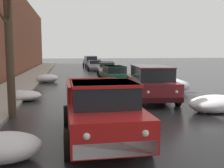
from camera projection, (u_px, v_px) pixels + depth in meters
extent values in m
cube|color=#A8A399|center=(13.00, 89.00, 18.06)|extent=(2.65, 80.00, 0.14)
ellipsoid|color=white|center=(3.00, 147.00, 6.35)|extent=(1.80, 1.29, 0.68)
ellipsoid|color=white|center=(172.00, 86.00, 16.87)|extent=(2.34, 1.30, 0.84)
ellipsoid|color=white|center=(175.00, 88.00, 17.09)|extent=(0.70, 0.58, 0.58)
ellipsoid|color=white|center=(47.00, 78.00, 22.55)|extent=(1.84, 1.42, 0.68)
ellipsoid|color=white|center=(52.00, 79.00, 22.64)|extent=(0.68, 0.57, 0.57)
ellipsoid|color=white|center=(50.00, 80.00, 22.33)|extent=(0.50, 0.42, 0.42)
ellipsoid|color=white|center=(161.00, 83.00, 18.28)|extent=(3.13, 1.20, 0.88)
ellipsoid|color=white|center=(166.00, 86.00, 18.60)|extent=(0.53, 0.44, 0.44)
ellipsoid|color=white|center=(173.00, 84.00, 18.20)|extent=(0.90, 0.75, 0.75)
ellipsoid|color=white|center=(26.00, 96.00, 14.27)|extent=(1.60, 1.46, 0.51)
ellipsoid|color=white|center=(19.00, 95.00, 14.41)|extent=(0.65, 0.54, 0.54)
ellipsoid|color=white|center=(215.00, 104.00, 11.39)|extent=(2.31, 1.31, 0.76)
ellipsoid|color=white|center=(201.00, 105.00, 11.46)|extent=(0.75, 0.63, 0.63)
cylinder|color=#4C3D2D|center=(8.00, 24.00, 10.16)|extent=(0.30, 0.30, 7.15)
cylinder|color=#4C3D2D|center=(9.00, 0.00, 9.50)|extent=(0.47, 1.31, 1.50)
cube|color=red|center=(100.00, 114.00, 8.00)|extent=(1.95, 4.96, 0.76)
cube|color=black|center=(104.00, 94.00, 7.24)|extent=(1.68, 1.60, 0.64)
cube|color=red|center=(104.00, 83.00, 7.21)|extent=(1.72, 1.65, 0.08)
cube|color=red|center=(123.00, 88.00, 9.05)|extent=(0.13, 2.37, 0.44)
cube|color=red|center=(69.00, 90.00, 8.74)|extent=(0.13, 2.37, 0.44)
cube|color=red|center=(92.00, 84.00, 10.29)|extent=(1.79, 0.12, 0.44)
cube|color=#B7B7BC|center=(116.00, 149.00, 5.67)|extent=(1.79, 0.14, 0.32)
sphere|color=white|center=(145.00, 133.00, 5.70)|extent=(0.16, 0.16, 0.16)
sphere|color=white|center=(87.00, 136.00, 5.49)|extent=(0.16, 0.16, 0.16)
cylinder|color=black|center=(147.00, 141.00, 6.77)|extent=(0.23, 0.72, 0.72)
cylinder|color=black|center=(69.00, 145.00, 6.43)|extent=(0.23, 0.72, 0.72)
cylinder|color=black|center=(122.00, 114.00, 9.66)|extent=(0.23, 0.72, 0.72)
cylinder|color=black|center=(67.00, 116.00, 9.33)|extent=(0.23, 0.72, 0.72)
cube|color=maroon|center=(151.00, 87.00, 14.10)|extent=(2.37, 4.95, 0.80)
cube|color=black|center=(151.00, 72.00, 14.06)|extent=(1.96, 3.49, 0.68)
cube|color=maroon|center=(151.00, 66.00, 14.02)|extent=(2.01, 3.56, 0.06)
cube|color=black|center=(162.00, 100.00, 11.81)|extent=(1.88, 0.30, 0.22)
cube|color=black|center=(143.00, 86.00, 16.45)|extent=(1.88, 0.30, 0.22)
cylinder|color=black|center=(178.00, 99.00, 12.74)|extent=(0.25, 0.69, 0.68)
cylinder|color=black|center=(137.00, 100.00, 12.62)|extent=(0.25, 0.69, 0.68)
cylinder|color=black|center=(162.00, 90.00, 15.68)|extent=(0.25, 0.69, 0.68)
cylinder|color=black|center=(129.00, 90.00, 15.55)|extent=(0.25, 0.69, 0.68)
sphere|color=silver|center=(176.00, 92.00, 11.78)|extent=(0.14, 0.14, 0.14)
sphere|color=silver|center=(148.00, 92.00, 11.70)|extent=(0.14, 0.14, 0.14)
cube|color=#1E5633|center=(115.00, 76.00, 21.41)|extent=(1.96, 4.40, 0.60)
cube|color=black|center=(114.00, 69.00, 21.55)|extent=(1.59, 2.32, 0.52)
cube|color=#1E5633|center=(114.00, 66.00, 21.53)|extent=(1.63, 2.37, 0.06)
cube|color=black|center=(122.00, 82.00, 19.40)|extent=(1.66, 0.23, 0.22)
cube|color=black|center=(109.00, 76.00, 23.46)|extent=(1.66, 0.23, 0.22)
cylinder|color=black|center=(130.00, 82.00, 20.35)|extent=(0.22, 0.61, 0.60)
cylinder|color=black|center=(108.00, 82.00, 19.97)|extent=(0.22, 0.61, 0.60)
cylinder|color=black|center=(121.00, 78.00, 22.93)|extent=(0.22, 0.61, 0.60)
cylinder|color=black|center=(101.00, 79.00, 22.54)|extent=(0.22, 0.61, 0.60)
sphere|color=silver|center=(129.00, 78.00, 19.47)|extent=(0.14, 0.14, 0.14)
sphere|color=silver|center=(114.00, 78.00, 19.22)|extent=(0.14, 0.14, 0.14)
cube|color=silver|center=(107.00, 70.00, 29.24)|extent=(2.06, 4.37, 0.60)
cube|color=black|center=(107.00, 64.00, 29.39)|extent=(1.67, 2.32, 0.52)
cube|color=silver|center=(107.00, 62.00, 29.36)|extent=(1.71, 2.36, 0.06)
cube|color=slate|center=(108.00, 73.00, 27.21)|extent=(1.73, 0.24, 0.22)
cube|color=slate|center=(105.00, 70.00, 31.32)|extent=(1.73, 0.24, 0.22)
cylinder|color=black|center=(116.00, 73.00, 28.06)|extent=(0.22, 0.61, 0.60)
cylinder|color=black|center=(99.00, 74.00, 27.90)|extent=(0.22, 0.61, 0.60)
cylinder|color=black|center=(114.00, 72.00, 30.66)|extent=(0.22, 0.61, 0.60)
cylinder|color=black|center=(98.00, 72.00, 30.50)|extent=(0.22, 0.61, 0.60)
sphere|color=silver|center=(114.00, 70.00, 27.20)|extent=(0.14, 0.14, 0.14)
sphere|color=silver|center=(102.00, 70.00, 27.10)|extent=(0.14, 0.14, 0.14)
cube|color=#B7B7BC|center=(95.00, 66.00, 36.48)|extent=(1.82, 4.30, 0.60)
cube|color=black|center=(95.00, 62.00, 36.62)|extent=(1.54, 2.25, 0.52)
cube|color=#B7B7BC|center=(95.00, 60.00, 36.59)|extent=(1.58, 2.29, 0.06)
cube|color=#525254|center=(96.00, 68.00, 34.45)|extent=(1.71, 0.15, 0.22)
cube|color=#525254|center=(94.00, 67.00, 38.55)|extent=(1.71, 0.15, 0.22)
cylinder|color=black|center=(103.00, 69.00, 35.34)|extent=(0.19, 0.60, 0.60)
cylinder|color=black|center=(89.00, 69.00, 35.08)|extent=(0.19, 0.60, 0.60)
cylinder|color=black|center=(100.00, 68.00, 37.94)|extent=(0.19, 0.60, 0.60)
cylinder|color=black|center=(88.00, 68.00, 37.68)|extent=(0.19, 0.60, 0.60)
sphere|color=silver|center=(101.00, 66.00, 34.47)|extent=(0.14, 0.14, 0.14)
sphere|color=silver|center=(92.00, 66.00, 34.31)|extent=(0.14, 0.14, 0.14)
cube|color=slate|center=(90.00, 63.00, 43.52)|extent=(2.18, 4.48, 0.80)
cube|color=black|center=(90.00, 58.00, 43.47)|extent=(1.82, 3.16, 0.68)
cube|color=slate|center=(90.00, 56.00, 43.43)|extent=(1.87, 3.22, 0.06)
cube|color=#303032|center=(93.00, 65.00, 41.50)|extent=(1.83, 0.25, 0.22)
cube|color=#303032|center=(88.00, 64.00, 45.60)|extent=(1.83, 0.25, 0.22)
cylinder|color=black|center=(98.00, 66.00, 42.48)|extent=(0.23, 0.69, 0.68)
cylinder|color=black|center=(86.00, 66.00, 42.04)|extent=(0.23, 0.69, 0.68)
cylinder|color=black|center=(95.00, 65.00, 45.09)|extent=(0.23, 0.69, 0.68)
cylinder|color=black|center=(83.00, 65.00, 44.65)|extent=(0.23, 0.69, 0.68)
sphere|color=silver|center=(97.00, 63.00, 41.57)|extent=(0.14, 0.14, 0.14)
sphere|color=silver|center=(89.00, 63.00, 41.28)|extent=(0.14, 0.14, 0.14)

